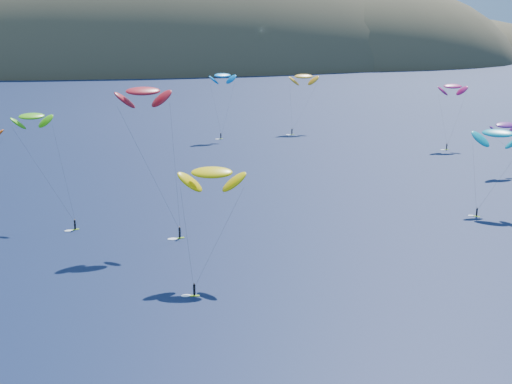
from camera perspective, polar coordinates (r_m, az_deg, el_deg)
The scene contains 9 objects.
island at distance 605.33m, azimuth -7.15°, elevation 9.22°, with size 730.00×300.00×210.00m.
kitesurfer_2 at distance 108.66m, azimuth -3.55°, elevation 1.56°, with size 10.55×13.64×18.47m.
kitesurfer_3 at distance 143.51m, azimuth -17.50°, elevation 5.77°, with size 11.99×13.70×22.33m.
kitesurfer_4 at distance 231.78m, azimuth -2.70°, elevation 9.29°, with size 9.89×7.17×22.57m.
kitesurfer_5 at distance 153.40m, azimuth 18.80°, elevation 4.47°, with size 12.61×11.22×18.39m.
kitesurfer_6 at distance 189.43m, azimuth 19.34°, elevation 5.07°, with size 12.05×10.89×14.70m.
kitesurfer_8 at distance 223.80m, azimuth 15.46°, elevation 8.15°, with size 9.29×8.62×20.62m.
kitesurfer_9 at distance 128.32m, azimuth -9.02°, elevation 7.95°, with size 11.08×8.59×28.65m.
kitesurfer_11 at distance 246.87m, azimuth 3.84°, elevation 9.21°, with size 12.34×11.36×21.30m.
Camera 1 is at (-26.71, -37.28, 39.19)m, focal length 50.00 mm.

